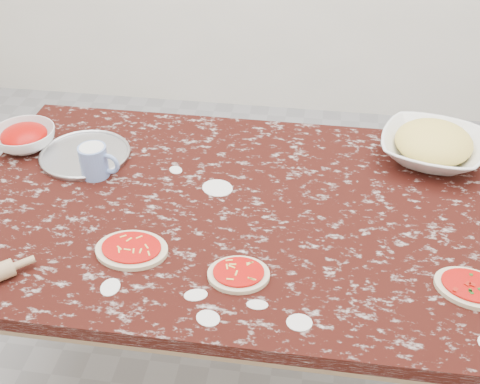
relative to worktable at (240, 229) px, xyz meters
The scene contains 9 objects.
ground 0.67m from the worktable, ahead, with size 4.00×4.00×0.00m, color gray.
worktable is the anchor object (origin of this frame).
pizza_tray 0.57m from the worktable, 160.80° to the left, with size 0.28×0.28×0.01m, color #B2B2B7.
sauce_bowl 0.78m from the worktable, 163.85° to the left, with size 0.20×0.20×0.06m, color white.
cheese_bowl 0.66m from the worktable, 30.69° to the left, with size 0.32×0.32×0.08m, color white.
flour_mug 0.48m from the worktable, 168.85° to the left, with size 0.13×0.09×0.10m.
pizza_left 0.35m from the worktable, 136.83° to the right, with size 0.19×0.15×0.02m.
pizza_mid 0.30m from the worktable, 82.22° to the right, with size 0.17×0.14×0.02m.
pizza_right 0.65m from the worktable, 22.36° to the right, with size 0.21×0.18×0.02m.
Camera 1 is at (0.20, -1.35, 1.80)m, focal length 45.16 mm.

